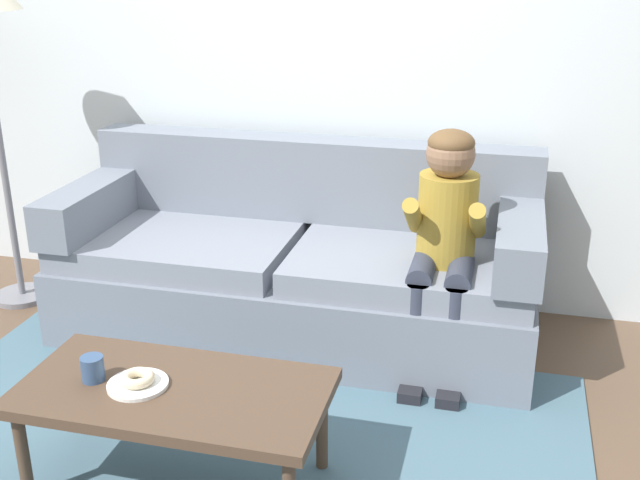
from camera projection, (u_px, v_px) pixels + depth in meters
name	position (u px, v px, depth m)	size (l,w,h in m)	color
ground	(241.00, 421.00, 3.16)	(10.00, 10.00, 0.00)	brown
wall_back	(323.00, 35.00, 3.93)	(8.00, 0.10, 2.80)	silver
area_rug	(218.00, 457.00, 2.93)	(2.76, 1.87, 0.01)	#476675
couch	(297.00, 268.00, 3.80)	(2.29, 0.90, 0.92)	slate
coffee_table	(174.00, 398.00, 2.66)	(1.07, 0.54, 0.40)	#4C3828
person_child	(445.00, 231.00, 3.33)	(0.34, 0.58, 1.10)	olive
plate	(138.00, 385.00, 2.65)	(0.21, 0.21, 0.01)	white
donut	(137.00, 378.00, 2.64)	(0.12, 0.12, 0.04)	beige
mug	(93.00, 369.00, 2.68)	(0.08, 0.08, 0.09)	#334C72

